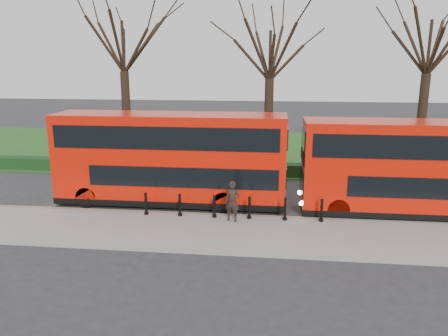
# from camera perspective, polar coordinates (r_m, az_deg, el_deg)

# --- Properties ---
(ground) EXTENTS (120.00, 120.00, 0.00)m
(ground) POSITION_cam_1_polar(r_m,az_deg,el_deg) (21.20, -0.22, -5.58)
(ground) COLOR #28282B
(ground) RESTS_ON ground
(pavement) EXTENTS (60.00, 4.00, 0.15)m
(pavement) POSITION_cam_1_polar(r_m,az_deg,el_deg) (18.39, -1.33, -8.44)
(pavement) COLOR gray
(pavement) RESTS_ON ground
(kerb) EXTENTS (60.00, 0.25, 0.16)m
(kerb) POSITION_cam_1_polar(r_m,az_deg,el_deg) (20.24, -0.56, -6.31)
(kerb) COLOR slate
(kerb) RESTS_ON ground
(grass_verge) EXTENTS (60.00, 18.00, 0.06)m
(grass_verge) POSITION_cam_1_polar(r_m,az_deg,el_deg) (35.63, 2.61, 2.45)
(grass_verge) COLOR #194717
(grass_verge) RESTS_ON ground
(hedge) EXTENTS (60.00, 0.90, 0.80)m
(hedge) POSITION_cam_1_polar(r_m,az_deg,el_deg) (27.57, 1.43, -0.12)
(hedge) COLOR black
(hedge) RESTS_ON ground
(yellow_line_outer) EXTENTS (60.00, 0.10, 0.01)m
(yellow_line_outer) POSITION_cam_1_polar(r_m,az_deg,el_deg) (20.54, -0.46, -6.20)
(yellow_line_outer) COLOR yellow
(yellow_line_outer) RESTS_ON ground
(yellow_line_inner) EXTENTS (60.00, 0.10, 0.01)m
(yellow_line_inner) POSITION_cam_1_polar(r_m,az_deg,el_deg) (20.73, -0.39, -6.02)
(yellow_line_inner) COLOR yellow
(yellow_line_inner) RESTS_ON ground
(tree_left) EXTENTS (7.38, 7.38, 11.53)m
(tree_left) POSITION_cam_1_polar(r_m,az_deg,el_deg) (31.63, -13.10, 15.90)
(tree_left) COLOR black
(tree_left) RESTS_ON ground
(tree_mid) EXTENTS (6.84, 6.84, 10.69)m
(tree_mid) POSITION_cam_1_polar(r_m,az_deg,el_deg) (29.87, 6.05, 15.14)
(tree_mid) COLOR black
(tree_mid) RESTS_ON ground
(tree_right) EXTENTS (7.27, 7.27, 11.35)m
(tree_right) POSITION_cam_1_polar(r_m,az_deg,el_deg) (31.40, 25.30, 14.76)
(tree_right) COLOR black
(tree_right) RESTS_ON ground
(bollard_row) EXTENTS (8.07, 0.15, 1.00)m
(bollard_row) POSITION_cam_1_polar(r_m,az_deg,el_deg) (19.66, 1.03, -5.15)
(bollard_row) COLOR black
(bollard_row) RESTS_ON pavement
(bus_lead) EXTENTS (11.39, 2.62, 4.53)m
(bus_lead) POSITION_cam_1_polar(r_m,az_deg,el_deg) (21.86, -6.98, 1.15)
(bus_lead) COLOR red
(bus_lead) RESTS_ON ground
(bus_rear) EXTENTS (11.04, 2.54, 4.39)m
(bus_rear) POSITION_cam_1_polar(r_m,az_deg,el_deg) (21.98, 24.66, -0.15)
(bus_rear) COLOR red
(bus_rear) RESTS_ON ground
(pedestrian) EXTENTS (0.72, 0.54, 1.80)m
(pedestrian) POSITION_cam_1_polar(r_m,az_deg,el_deg) (19.16, 1.11, -4.39)
(pedestrian) COLOR black
(pedestrian) RESTS_ON pavement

